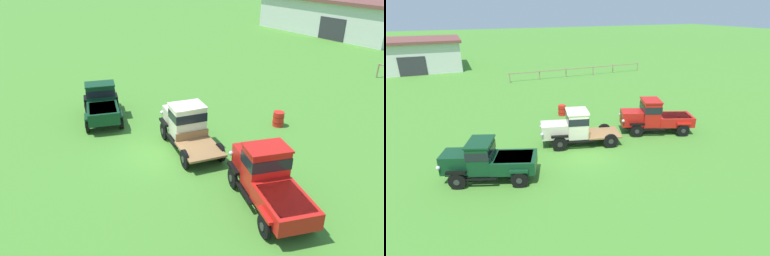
% 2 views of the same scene
% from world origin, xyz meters
% --- Properties ---
extents(ground_plane, '(240.00, 240.00, 0.00)m').
position_xyz_m(ground_plane, '(0.00, 0.00, 0.00)').
color(ground_plane, '#47842D').
extents(farm_shed, '(17.50, 10.09, 4.20)m').
position_xyz_m(farm_shed, '(-13.60, 33.29, 2.12)').
color(farm_shed, silver).
rests_on(farm_shed, ground).
extents(vintage_truck_foreground_near, '(4.93, 3.26, 2.08)m').
position_xyz_m(vintage_truck_foreground_near, '(-5.77, -0.77, 1.06)').
color(vintage_truck_foreground_near, black).
rests_on(vintage_truck_foreground_near, ground).
extents(vintage_truck_second_in_line, '(5.29, 2.96, 2.24)m').
position_xyz_m(vintage_truck_second_in_line, '(-0.25, 1.38, 1.18)').
color(vintage_truck_second_in_line, black).
rests_on(vintage_truck_second_in_line, ground).
extents(vintage_truck_midrow_center, '(5.19, 3.37, 2.34)m').
position_xyz_m(vintage_truck_midrow_center, '(5.68, 1.07, 1.15)').
color(vintage_truck_midrow_center, black).
rests_on(vintage_truck_midrow_center, ground).
extents(oil_drum_beside_row, '(0.64, 0.64, 0.84)m').
position_xyz_m(oil_drum_beside_row, '(1.03, 6.87, 0.42)').
color(oil_drum_beside_row, red).
rests_on(oil_drum_beside_row, ground).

